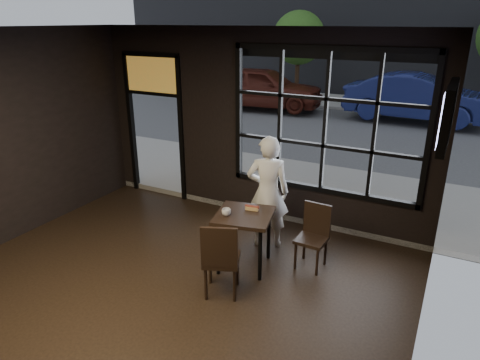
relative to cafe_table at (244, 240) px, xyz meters
The scene contains 16 objects.
floor 2.02m from the cafe_table, 108.90° to the right, with size 6.00×7.00×0.02m, color black.
ceiling 3.43m from the cafe_table, 108.90° to the right, with size 6.00×7.00×0.02m, color black.
wall_right 3.24m from the cafe_table, 38.34° to the right, with size 0.04×7.00×3.20m, color black.
window_frame 2.22m from the cafe_table, 71.05° to the left, with size 3.06×0.12×2.28m, color black.
stained_transom 3.73m from the cafe_table, 149.20° to the left, with size 1.20×0.06×0.70m, color orange.
street_asphalt 22.15m from the cafe_table, 91.65° to the left, with size 60.00×41.00×0.04m, color #545456.
cafe_table is the anchor object (origin of this frame).
chair_near 0.70m from the cafe_table, 86.87° to the right, with size 0.44×0.44×1.02m, color black.
chair_window 0.94m from the cafe_table, 25.95° to the left, with size 0.40×0.40×0.91m, color black.
man 0.86m from the cafe_table, 88.06° to the left, with size 0.63×0.42×1.74m, color white.
hotdog 0.46m from the cafe_table, 76.88° to the left, with size 0.20×0.08×0.06m, color tan, non-canonical shape.
cup 0.51m from the cafe_table, 141.37° to the right, with size 0.12×0.12×0.10m, color silver.
tv 3.06m from the cafe_table, ahead, with size 0.12×1.03×0.60m, color black.
navy_car 10.65m from the cafe_table, 84.43° to the left, with size 1.62×4.66×1.53m, color #171D51.
maroon_car 11.18m from the cafe_table, 113.50° to the left, with size 1.82×4.53×1.54m, color #4F1D13.
tree_left 13.44m from the cafe_table, 107.50° to the left, with size 2.14×2.14×3.65m.
Camera 1 is at (3.04, -2.84, 3.29)m, focal length 32.00 mm.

